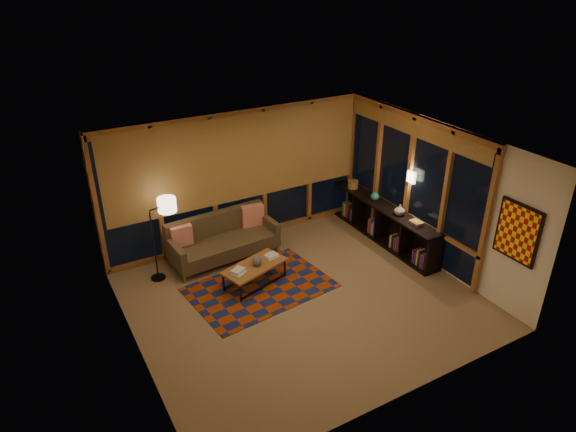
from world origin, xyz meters
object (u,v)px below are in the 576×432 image
floor_lamp (154,242)px  bookshelf (382,222)px  sofa (224,239)px  coffee_table (255,275)px

floor_lamp → bookshelf: bearing=-25.2°
sofa → bookshelf: (3.11, -0.88, -0.04)m
floor_lamp → bookshelf: (4.44, -0.84, -0.37)m
floor_lamp → coffee_table: bearing=-49.8°
sofa → floor_lamp: (-1.33, -0.04, 0.33)m
bookshelf → sofa: bearing=164.2°
sofa → coffee_table: sofa is taller
sofa → floor_lamp: floor_lamp is taller
floor_lamp → bookshelf: size_ratio=0.49×
sofa → floor_lamp: 1.37m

